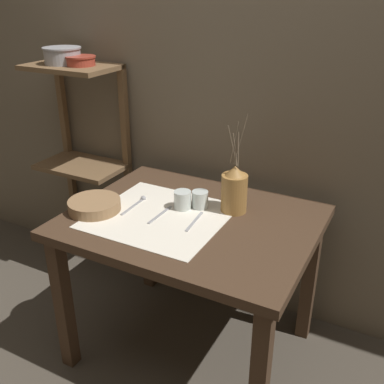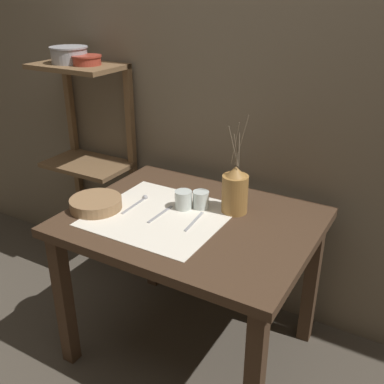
{
  "view_description": "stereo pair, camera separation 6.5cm",
  "coord_description": "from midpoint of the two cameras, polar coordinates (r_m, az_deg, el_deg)",
  "views": [
    {
      "loc": [
        0.78,
        -1.47,
        1.6
      ],
      "look_at": [
        0.0,
        0.0,
        0.83
      ],
      "focal_mm": 42.0,
      "sensor_mm": 36.0,
      "label": 1
    },
    {
      "loc": [
        0.83,
        -1.44,
        1.6
      ],
      "look_at": [
        0.0,
        0.0,
        0.83
      ],
      "focal_mm": 42.0,
      "sensor_mm": 36.0,
      "label": 2
    }
  ],
  "objects": [
    {
      "name": "ground_plane",
      "position": [
        2.3,
        0.79,
        -19.04
      ],
      "size": [
        12.0,
        12.0,
        0.0
      ],
      "primitive_type": "plane",
      "color": "#473F35"
    },
    {
      "name": "stone_wall_back",
      "position": [
        2.16,
        7.85,
        14.02
      ],
      "size": [
        7.0,
        0.06,
        2.4
      ],
      "color": "#6B5E4C",
      "rests_on": "ground_plane"
    },
    {
      "name": "wooden_table",
      "position": [
        1.93,
        0.9,
        -5.93
      ],
      "size": [
        1.02,
        0.8,
        0.71
      ],
      "color": "#422D1E",
      "rests_on": "ground_plane"
    },
    {
      "name": "wooden_shelf_unit",
      "position": [
        2.57,
        -12.13,
        7.14
      ],
      "size": [
        0.47,
        0.3,
        1.23
      ],
      "color": "brown",
      "rests_on": "ground_plane"
    },
    {
      "name": "linen_cloth",
      "position": [
        1.9,
        -3.09,
        -2.97
      ],
      "size": [
        0.54,
        0.51,
        0.0
      ],
      "color": "silver",
      "rests_on": "wooden_table"
    },
    {
      "name": "pitcher_with_flowers",
      "position": [
        1.9,
        6.45,
        0.12
      ],
      "size": [
        0.11,
        0.11,
        0.42
      ],
      "color": "olive",
      "rests_on": "wooden_table"
    },
    {
      "name": "wooden_bowl",
      "position": [
        1.98,
        -11.19,
        -1.47
      ],
      "size": [
        0.22,
        0.22,
        0.05
      ],
      "color": "#8E6B47",
      "rests_on": "wooden_table"
    },
    {
      "name": "glass_tumbler_near",
      "position": [
        1.94,
        -0.15,
        -1.0
      ],
      "size": [
        0.07,
        0.07,
        0.08
      ],
      "color": "silver",
      "rests_on": "wooden_table"
    },
    {
      "name": "glass_tumbler_far",
      "position": [
        1.95,
        2.09,
        -0.97
      ],
      "size": [
        0.07,
        0.07,
        0.08
      ],
      "color": "silver",
      "rests_on": "wooden_table"
    },
    {
      "name": "spoon_inner",
      "position": [
        2.02,
        -5.6,
        -1.09
      ],
      "size": [
        0.02,
        0.19,
        0.02
      ],
      "color": "#939399",
      "rests_on": "wooden_table"
    },
    {
      "name": "fork_outer",
      "position": [
        1.9,
        -3.07,
        -2.83
      ],
      "size": [
        0.02,
        0.17,
        0.0
      ],
      "color": "#939399",
      "rests_on": "wooden_table"
    },
    {
      "name": "fork_inner",
      "position": [
        1.84,
        1.27,
        -3.77
      ],
      "size": [
        0.03,
        0.17,
        0.0
      ],
      "color": "#939399",
      "rests_on": "wooden_table"
    },
    {
      "name": "metal_pot_large",
      "position": [
        2.48,
        -14.59,
        16.59
      ],
      "size": [
        0.19,
        0.19,
        0.08
      ],
      "color": "#939399",
      "rests_on": "wooden_shelf_unit"
    },
    {
      "name": "metal_pot_small",
      "position": [
        2.4,
        -12.44,
        16.11
      ],
      "size": [
        0.15,
        0.15,
        0.05
      ],
      "color": "#9E3828",
      "rests_on": "wooden_shelf_unit"
    }
  ]
}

